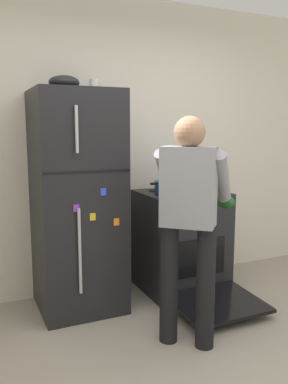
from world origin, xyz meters
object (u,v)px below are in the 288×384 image
object	(u,v)px
person_cook	(189,211)
mixing_bowl	(64,82)
refrigerator	(77,202)
red_pot	(169,187)
coffee_mug	(94,85)
pepper_mill	(198,179)
stove_range	(182,242)

from	to	relation	value
person_cook	mixing_bowl	xyz separation A→B (m)	(-0.63, 0.89, 0.92)
refrigerator	mixing_bowl	distance (m)	0.97
person_cook	red_pot	distance (m)	0.89
coffee_mug	pepper_mill	xyz separation A→B (m)	(1.11, 0.15, -0.86)
coffee_mug	mixing_bowl	bearing A→B (deg)	-169.22
refrigerator	pepper_mill	distance (m)	1.31
red_pot	pepper_mill	bearing A→B (deg)	28.52
coffee_mug	pepper_mill	size ratio (longest dim) A/B	0.79
person_cook	mixing_bowl	distance (m)	1.43
red_pot	coffee_mug	size ratio (longest dim) A/B	3.22
coffee_mug	pepper_mill	distance (m)	1.41
refrigerator	mixing_bowl	size ratio (longest dim) A/B	7.50
refrigerator	coffee_mug	world-z (taller)	coffee_mug
pepper_mill	refrigerator	bearing A→B (deg)	-171.21
stove_range	mixing_bowl	size ratio (longest dim) A/B	5.10
mixing_bowl	red_pot	bearing A→B (deg)	-3.13
red_pot	refrigerator	bearing A→B (deg)	176.59
refrigerator	pepper_mill	bearing A→B (deg)	8.79
stove_range	red_pot	distance (m)	0.56
stove_range	person_cook	distance (m)	1.10
stove_range	coffee_mug	xyz separation A→B (m)	(-0.81, 0.07, 1.41)
refrigerator	stove_range	size ratio (longest dim) A/B	1.47
red_pot	pepper_mill	size ratio (longest dim) A/B	2.56
coffee_mug	red_pot	bearing A→B (deg)	-8.72
red_pot	coffee_mug	bearing A→B (deg)	171.28
person_cook	pepper_mill	size ratio (longest dim) A/B	11.32
mixing_bowl	refrigerator	bearing A→B (deg)	-0.22
person_cook	coffee_mug	world-z (taller)	coffee_mug
pepper_mill	person_cook	bearing A→B (deg)	-124.31
stove_range	red_pot	bearing A→B (deg)	-168.74
person_cook	stove_range	bearing A→B (deg)	63.03
coffee_mug	pepper_mill	bearing A→B (deg)	7.68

